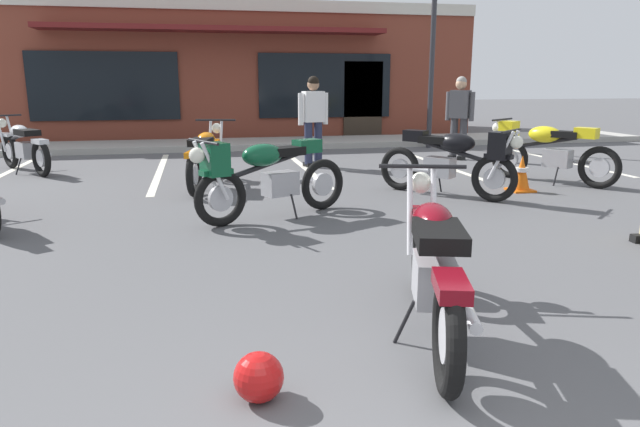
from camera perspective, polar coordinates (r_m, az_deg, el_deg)
name	(u,v)px	position (r m, az deg, el deg)	size (l,w,h in m)	color
ground_plane	(269,249)	(5.63, -5.10, -3.54)	(80.00, 80.00, 0.00)	#515154
sidewalk_kerb	(224,144)	(14.35, -9.47, 6.75)	(22.00, 1.80, 0.14)	#A8A59E
brick_storefront_building	(215,72)	(18.23, -10.29, 13.55)	(14.25, 5.95, 3.64)	brown
painted_stall_lines	(233,169)	(10.79, -8.54, 4.38)	(13.28, 4.80, 0.01)	silver
motorcycle_foreground_classic	(433,264)	(3.74, 11.10, -4.96)	(0.91, 2.06, 0.98)	black
motorcycle_red_sportbike	(453,159)	(8.26, 12.98, 5.24)	(1.56, 1.73, 0.98)	black
motorcycle_silver_naked	(546,149)	(9.91, 21.43, 5.94)	(1.40, 1.84, 0.98)	black
motorcycle_blue_standard	(24,146)	(11.50, -27.22, 5.93)	(1.42, 1.83, 0.98)	black
motorcycle_green_cafe_racer	(266,174)	(6.76, -5.34, 3.86)	(1.95, 1.19, 0.98)	black
motorcycle_orange_scrambler	(205,157)	(8.94, -11.25, 5.48)	(0.82, 2.08, 0.98)	black
person_in_black_shirt	(313,116)	(10.86, -0.67, 9.61)	(0.61, 0.34, 1.68)	black
person_near_building	(460,113)	(12.26, 13.62, 9.65)	(0.49, 0.50, 1.68)	black
helmet_on_pavement	(259,377)	(3.07, -6.08, -15.74)	(0.26, 0.26, 0.26)	#B71414
traffic_cone	(522,174)	(8.99, 19.28, 3.73)	(0.34, 0.34, 0.53)	orange
parking_lot_lamp_post	(436,4)	(14.25, 11.40, 19.64)	(0.24, 0.76, 5.11)	#2D2D33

